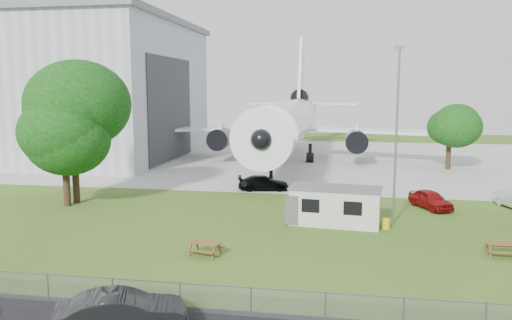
% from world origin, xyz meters
% --- Properties ---
extents(ground, '(160.00, 160.00, 0.00)m').
position_xyz_m(ground, '(0.00, 0.00, 0.00)').
color(ground, '#537429').
extents(concrete_apron, '(120.00, 46.00, 0.03)m').
position_xyz_m(concrete_apron, '(0.00, 38.00, 0.01)').
color(concrete_apron, '#B7B7B2').
rests_on(concrete_apron, ground).
extents(hangar, '(43.00, 31.00, 18.55)m').
position_xyz_m(hangar, '(-37.97, 36.00, 9.41)').
color(hangar, '#B2B7BC').
rests_on(hangar, ground).
extents(airliner, '(46.36, 47.73, 17.69)m').
position_xyz_m(airliner, '(-2.00, 35.86, 5.27)').
color(airliner, white).
rests_on(airliner, ground).
extents(site_cabin, '(6.88, 3.37, 2.62)m').
position_xyz_m(site_cabin, '(4.25, 5.49, 1.31)').
color(site_cabin, beige).
rests_on(site_cabin, ground).
extents(picnic_west, '(2.16, 1.96, 0.76)m').
position_xyz_m(picnic_west, '(-2.89, -2.32, 0.00)').
color(picnic_west, brown).
rests_on(picnic_west, ground).
extents(picnic_east, '(1.85, 1.56, 0.76)m').
position_xyz_m(picnic_east, '(13.55, 0.26, 0.00)').
color(picnic_east, brown).
rests_on(picnic_east, ground).
extents(fence, '(58.00, 0.04, 1.30)m').
position_xyz_m(fence, '(0.00, -9.50, 0.00)').
color(fence, gray).
rests_on(fence, ground).
extents(lamp_mast, '(0.16, 0.16, 12.00)m').
position_xyz_m(lamp_mast, '(8.20, 6.20, 6.00)').
color(lamp_mast, slate).
rests_on(lamp_mast, ground).
extents(tree_west_big, '(8.74, 8.74, 12.18)m').
position_xyz_m(tree_west_big, '(-16.80, 8.71, 7.80)').
color(tree_west_big, '#382619').
rests_on(tree_west_big, ground).
extents(tree_west_small, '(6.95, 6.95, 9.16)m').
position_xyz_m(tree_west_small, '(-16.97, 7.57, 5.67)').
color(tree_west_small, '#382619').
rests_on(tree_west_small, ground).
extents(tree_far_apron, '(6.09, 6.09, 8.25)m').
position_xyz_m(tree_far_apron, '(16.99, 31.88, 5.19)').
color(tree_far_apron, '#382619').
rests_on(tree_far_apron, ground).
extents(car_centre_sedan, '(5.22, 3.50, 1.63)m').
position_xyz_m(car_centre_sedan, '(-3.60, -11.66, 0.81)').
color(car_centre_sedan, black).
rests_on(car_centre_sedan, ground).
extents(car_ne_hatch, '(3.31, 4.52, 1.43)m').
position_xyz_m(car_ne_hatch, '(11.55, 11.34, 0.72)').
color(car_ne_hatch, maroon).
rests_on(car_ne_hatch, ground).
extents(car_apron_van, '(4.94, 2.73, 1.35)m').
position_xyz_m(car_apron_van, '(-2.39, 16.21, 0.68)').
color(car_apron_van, black).
rests_on(car_apron_van, ground).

